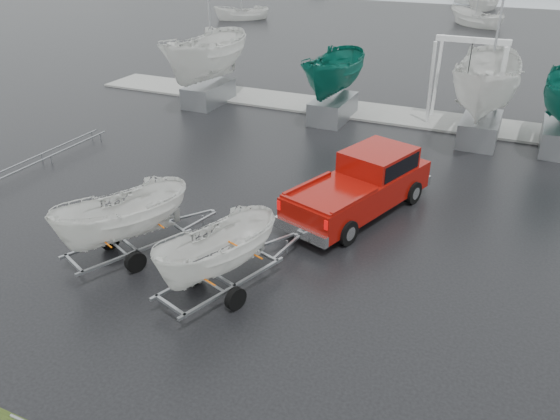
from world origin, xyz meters
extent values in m
plane|color=black|center=(0.00, 0.00, 0.00)|extent=(120.00, 120.00, 0.00)
cube|color=gray|center=(0.00, 13.00, 0.05)|extent=(30.00, 3.00, 0.12)
cube|color=maroon|center=(3.83, 2.07, 0.80)|extent=(3.71, 6.12, 0.95)
cube|color=maroon|center=(4.16, 3.06, 1.55)|extent=(2.47, 2.76, 0.85)
cube|color=black|center=(4.16, 3.06, 1.60)|extent=(2.42, 2.53, 0.55)
cube|color=silver|center=(2.91, -0.72, 0.50)|extent=(1.97, 0.80, 0.35)
cylinder|color=black|center=(3.53, 4.17, 0.40)|extent=(0.53, 0.85, 0.80)
cylinder|color=black|center=(5.33, 3.57, 0.40)|extent=(0.53, 0.85, 0.80)
cylinder|color=black|center=(2.34, 0.57, 0.40)|extent=(0.53, 0.85, 0.80)
cylinder|color=black|center=(4.14, -0.03, 0.40)|extent=(0.53, 0.85, 0.80)
cube|color=gray|center=(1.38, -3.59, 0.45)|extent=(1.21, 3.44, 0.08)
cube|color=gray|center=(2.42, -3.93, 0.45)|extent=(1.21, 3.44, 0.08)
cylinder|color=gray|center=(1.84, -3.95, 0.30)|extent=(1.54, 0.58, 0.08)
cylinder|color=black|center=(1.08, -3.70, 0.30)|extent=(0.36, 0.63, 0.60)
cylinder|color=black|center=(2.60, -4.20, 0.30)|extent=(0.36, 0.63, 0.60)
imported|color=silver|center=(1.90, -3.76, 2.43)|extent=(1.85, 1.88, 3.88)
cube|color=#E05C07|center=(2.15, -3.00, 1.00)|extent=(1.48, 0.53, 0.03)
cube|color=#E05C07|center=(1.65, -4.52, 1.00)|extent=(1.48, 0.53, 0.03)
cube|color=gray|center=(-1.90, -3.14, 0.45)|extent=(1.54, 3.32, 0.08)
cube|color=gray|center=(-0.89, -3.59, 0.45)|extent=(1.54, 3.32, 0.08)
cylinder|color=gray|center=(-1.48, -3.55, 0.30)|extent=(1.49, 0.72, 0.08)
cylinder|color=black|center=(-2.21, -3.23, 0.30)|extent=(0.41, 0.62, 0.60)
cylinder|color=black|center=(-0.75, -3.88, 0.30)|extent=(0.41, 0.62, 0.60)
imported|color=silver|center=(-1.40, -3.37, 2.56)|extent=(2.08, 2.10, 4.15)
cube|color=#E05C07|center=(-1.07, -2.64, 1.00)|extent=(1.43, 0.67, 0.03)
cube|color=#E05C07|center=(-1.72, -4.10, 1.00)|extent=(1.43, 0.67, 0.03)
cylinder|color=silver|center=(4.13, 12.20, 2.00)|extent=(0.16, 0.58, 3.99)
cylinder|color=silver|center=(4.13, 13.80, 2.00)|extent=(0.16, 0.58, 3.99)
cylinder|color=silver|center=(7.13, 12.20, 2.00)|extent=(0.16, 0.58, 3.99)
cylinder|color=silver|center=(7.13, 13.80, 2.00)|extent=(0.16, 0.58, 3.99)
cube|color=silver|center=(5.63, 13.00, 4.00)|extent=(3.30, 0.25, 0.25)
cube|color=gray|center=(-7.33, 11.00, 0.55)|extent=(1.60, 3.20, 1.10)
imported|color=silver|center=(-7.33, 11.00, 4.64)|extent=(2.66, 2.73, 7.07)
cube|color=gray|center=(-0.30, 11.20, 0.55)|extent=(1.60, 3.20, 1.10)
imported|color=#0D5C4D|center=(-0.30, 11.20, 4.04)|extent=(2.21, 2.27, 5.88)
cube|color=gray|center=(6.69, 11.00, 0.55)|extent=(1.60, 3.20, 1.10)
imported|color=silver|center=(6.69, 11.00, 4.73)|extent=(2.73, 2.80, 7.26)
cylinder|color=gray|center=(-8.75, 1.00, 0.35)|extent=(0.06, 6.50, 0.06)
cylinder|color=gray|center=(-9.25, 1.00, 0.35)|extent=(0.06, 6.50, 0.06)
imported|color=silver|center=(-19.81, 38.19, 0.00)|extent=(3.05, 3.04, 5.71)
imported|color=silver|center=(1.97, 56.13, 0.00)|extent=(2.98, 3.02, 6.42)
imported|color=silver|center=(2.50, 44.15, 0.00)|extent=(3.60, 3.59, 6.69)
imported|color=silver|center=(-0.74, 62.56, 0.00)|extent=(3.63, 3.64, 6.79)
camera|label=1|loc=(8.21, -13.84, 8.60)|focal=35.00mm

